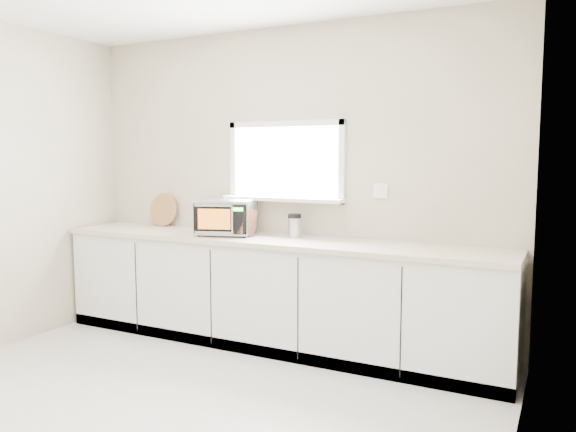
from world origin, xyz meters
The scene contains 8 objects.
ground centered at (0.00, 0.00, 0.00)m, with size 4.00×4.00×0.00m, color beige.
back_wall centered at (0.00, 2.00, 1.36)m, with size 4.00×0.17×2.70m.
cabinets centered at (0.00, 1.70, 0.44)m, with size 3.92×0.60×0.88m, color silver.
countertop centered at (0.00, 1.69, 0.90)m, with size 3.92×0.64×0.04m, color beige.
microwave centered at (-0.43, 1.69, 1.08)m, with size 0.56×0.49×0.31m.
knife_block centered at (-0.22, 1.66, 1.05)m, with size 0.15×0.23×0.31m.
cutting_board centered at (-1.32, 1.94, 1.08)m, with size 0.32×0.32×0.02m, color #A37C3F.
coffee_grinder centered at (0.16, 1.84, 1.02)m, with size 0.14×0.14×0.20m.
Camera 1 is at (2.21, -2.37, 1.59)m, focal length 35.00 mm.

